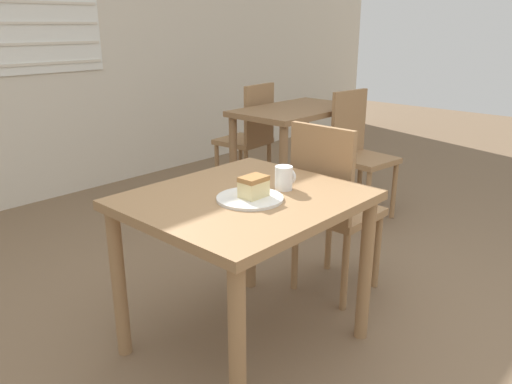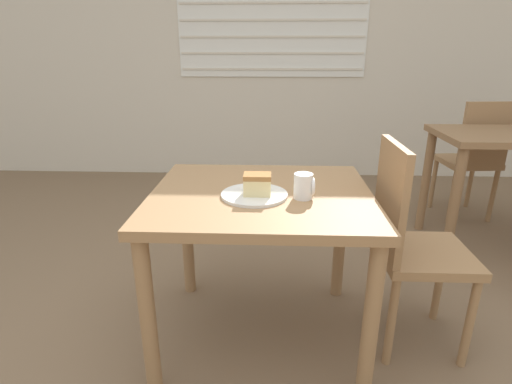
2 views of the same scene
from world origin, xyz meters
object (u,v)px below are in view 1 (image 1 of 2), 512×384
(dining_table_near, at_px, (245,220))
(chair_far_opposite, at_px, (249,135))
(dining_table_far, at_px, (296,126))
(plate, at_px, (250,198))
(cake_slice, at_px, (254,187))
(coffee_mug, at_px, (284,178))
(chair_far_corner, at_px, (359,150))
(chair_near_window, at_px, (332,205))

(dining_table_near, bearing_deg, chair_far_opposite, 42.92)
(dining_table_far, height_order, plate, dining_table_far)
(dining_table_near, relative_size, cake_slice, 8.39)
(coffee_mug, bearing_deg, chair_far_corner, 20.37)
(dining_table_near, height_order, plate, plate)
(plate, bearing_deg, dining_table_far, 32.72)
(dining_table_near, bearing_deg, coffee_mug, -21.96)
(chair_near_window, height_order, chair_far_opposite, same)
(plate, height_order, coffee_mug, coffee_mug)
(cake_slice, xyz_separation_m, coffee_mug, (0.18, -0.01, -0.00))
(dining_table_far, relative_size, coffee_mug, 9.73)
(coffee_mug, bearing_deg, cake_slice, 178.40)
(dining_table_near, bearing_deg, dining_table_far, 31.76)
(chair_far_corner, height_order, plate, chair_far_corner)
(cake_slice, bearing_deg, plate, 142.67)
(plate, xyz_separation_m, cake_slice, (0.01, -0.01, 0.05))
(dining_table_near, relative_size, coffee_mug, 9.02)
(chair_near_window, height_order, plate, chair_near_window)
(chair_near_window, bearing_deg, dining_table_near, 89.63)
(dining_table_near, bearing_deg, cake_slice, -102.68)
(chair_far_opposite, height_order, coffee_mug, chair_far_opposite)
(plate, relative_size, cake_slice, 2.47)
(dining_table_far, distance_m, chair_far_corner, 0.51)
(coffee_mug, bearing_deg, dining_table_near, 158.04)
(chair_far_corner, height_order, chair_far_opposite, same)
(chair_near_window, xyz_separation_m, cake_slice, (-0.65, -0.06, 0.27))
(dining_table_near, height_order, chair_far_opposite, chair_far_opposite)
(dining_table_far, bearing_deg, chair_far_opposite, 92.84)
(dining_table_near, relative_size, dining_table_far, 0.93)
(chair_far_corner, distance_m, plate, 1.87)
(dining_table_near, relative_size, chair_far_corner, 0.98)
(dining_table_far, bearing_deg, chair_near_window, -134.01)
(chair_near_window, relative_size, cake_slice, 8.53)
(chair_far_corner, xyz_separation_m, cake_slice, (-1.75, -0.58, 0.27))
(chair_near_window, bearing_deg, plate, 94.31)
(chair_far_corner, xyz_separation_m, coffee_mug, (-1.57, -0.58, 0.27))
(chair_far_corner, bearing_deg, chair_far_opposite, 106.49)
(chair_far_opposite, bearing_deg, chair_far_corner, 95.17)
(chair_far_corner, relative_size, chair_far_opposite, 1.00)
(dining_table_far, xyz_separation_m, coffee_mug, (-1.42, -1.06, 0.13))
(dining_table_near, height_order, chair_near_window, chair_near_window)
(chair_far_opposite, bearing_deg, cake_slice, 39.05)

